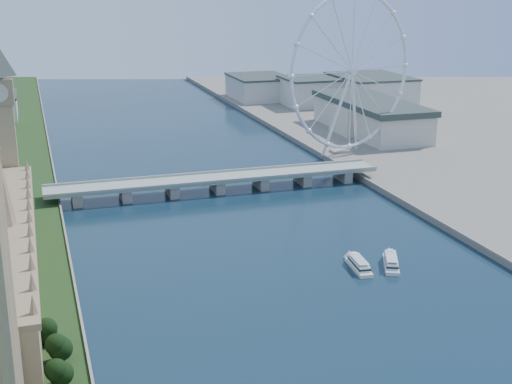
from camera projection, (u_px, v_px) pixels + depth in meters
name	position (u px, v px, depth m)	size (l,w,h in m)	color
parliament_range	(6.00, 257.00, 307.07)	(24.00, 200.00, 70.00)	tan
big_ben	(1.00, 106.00, 391.97)	(20.02, 20.02, 110.00)	tan
westminster_bridge	(217.00, 181.00, 466.49)	(220.00, 22.00, 9.50)	gray
london_eye	(352.00, 71.00, 534.43)	(113.60, 39.12, 124.30)	silver
county_hall	(369.00, 135.00, 638.14)	(54.00, 144.00, 35.00)	beige
city_skyline	(189.00, 101.00, 712.45)	(505.00, 280.00, 32.00)	beige
tour_boat_near	(359.00, 269.00, 341.95)	(6.71, 26.44, 5.81)	silver
tour_boat_far	(391.00, 267.00, 344.94)	(6.91, 27.17, 5.98)	silver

